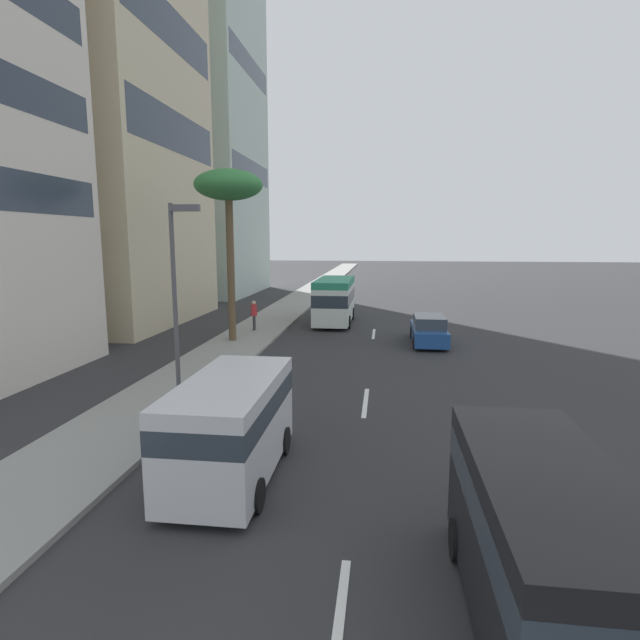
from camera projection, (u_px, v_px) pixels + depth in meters
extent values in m
plane|color=#2D2D30|center=(375.00, 323.00, 34.19)|extent=(198.00, 198.00, 0.00)
cube|color=gray|center=(271.00, 320.00, 35.08)|extent=(162.00, 3.44, 0.15)
cube|color=silver|center=(338.00, 629.00, 7.40)|extent=(3.20, 0.16, 0.01)
cube|color=silver|center=(365.00, 402.00, 17.67)|extent=(3.20, 0.16, 0.01)
cube|color=silver|center=(374.00, 334.00, 30.42)|extent=(3.20, 0.16, 0.01)
cube|color=silver|center=(231.00, 425.00, 11.96)|extent=(4.88, 2.04, 2.22)
cube|color=#2D3842|center=(231.00, 405.00, 11.88)|extent=(4.89, 2.04, 0.53)
cylinder|color=black|center=(256.00, 495.00, 10.56)|extent=(0.72, 0.24, 0.72)
cylinder|color=black|center=(168.00, 489.00, 10.80)|extent=(0.72, 0.24, 0.72)
cylinder|color=black|center=(284.00, 440.00, 13.42)|extent=(0.72, 0.24, 0.72)
cylinder|color=black|center=(214.00, 437.00, 13.66)|extent=(0.72, 0.24, 0.72)
cube|color=black|center=(544.00, 543.00, 7.21)|extent=(5.12, 2.00, 2.32)
cube|color=#2D3842|center=(546.00, 510.00, 7.13)|extent=(5.13, 2.00, 0.56)
cylinder|color=black|center=(458.00, 540.00, 8.99)|extent=(0.72, 0.24, 0.72)
cylinder|color=black|center=(569.00, 548.00, 8.76)|extent=(0.72, 0.24, 0.72)
cube|color=silver|center=(335.00, 303.00, 34.01)|extent=(6.60, 2.27, 2.35)
cube|color=#268C66|center=(335.00, 282.00, 33.79)|extent=(6.60, 2.27, 0.45)
cube|color=#28333D|center=(335.00, 296.00, 33.94)|extent=(6.62, 2.27, 0.78)
cylinder|color=black|center=(348.00, 322.00, 32.15)|extent=(0.84, 0.26, 0.84)
cylinder|color=black|center=(315.00, 321.00, 32.42)|extent=(0.84, 0.26, 0.84)
cylinder|color=black|center=(352.00, 313.00, 35.91)|extent=(0.84, 0.26, 0.84)
cylinder|color=black|center=(322.00, 313.00, 36.18)|extent=(0.84, 0.26, 0.84)
cube|color=#1E478C|center=(429.00, 333.00, 27.61)|extent=(4.80, 1.75, 0.77)
cube|color=#38424C|center=(429.00, 321.00, 27.26)|extent=(2.64, 1.61, 0.63)
cylinder|color=black|center=(412.00, 332.00, 29.21)|extent=(0.64, 0.22, 0.64)
cylinder|color=black|center=(440.00, 333.00, 29.00)|extent=(0.64, 0.22, 0.64)
cylinder|color=black|center=(415.00, 343.00, 26.29)|extent=(0.64, 0.22, 0.64)
cylinder|color=black|center=(447.00, 343.00, 26.09)|extent=(0.64, 0.22, 0.64)
cylinder|color=#333338|center=(254.00, 323.00, 30.71)|extent=(0.14, 0.14, 0.88)
cylinder|color=#333338|center=(255.00, 323.00, 30.87)|extent=(0.14, 0.14, 0.88)
cube|color=red|center=(254.00, 310.00, 30.66)|extent=(0.36, 0.39, 0.69)
sphere|color=beige|center=(254.00, 303.00, 30.59)|extent=(0.24, 0.24, 0.24)
cylinder|color=brown|center=(231.00, 269.00, 27.23)|extent=(0.40, 0.40, 7.80)
ellipsoid|color=#388442|center=(228.00, 185.00, 26.52)|extent=(3.60, 3.60, 1.62)
cylinder|color=#4C4C51|center=(175.00, 311.00, 15.74)|extent=(0.14, 0.14, 6.60)
cube|color=#4C4C51|center=(185.00, 208.00, 15.19)|extent=(0.24, 0.90, 0.20)
cube|color=#2D3847|center=(6.00, 189.00, 18.05)|extent=(10.86, 0.08, 1.55)
cube|color=#2D3847|center=(176.00, 132.00, 32.47)|extent=(12.94, 0.08, 2.60)
cube|color=#2D3847|center=(171.00, 27.00, 31.47)|extent=(12.94, 0.08, 2.60)
cube|color=#B2C6BC|center=(187.00, 86.00, 50.46)|extent=(14.84, 13.06, 41.59)
cube|color=#2D3847|center=(252.00, 171.00, 50.97)|extent=(13.65, 0.08, 2.08)
cube|color=#2D3847|center=(250.00, 66.00, 49.39)|extent=(13.65, 0.08, 2.08)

